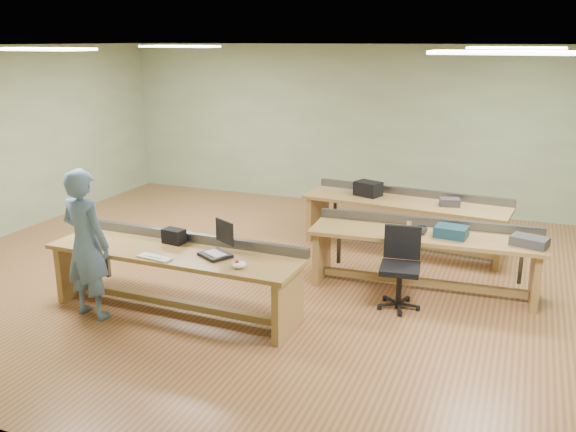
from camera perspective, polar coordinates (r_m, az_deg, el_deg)
The scene contains 21 objects.
floor at distance 8.25m, azimuth 0.39°, elevation -5.71°, with size 10.00×10.00×0.00m, color #965D39.
ceiling at distance 7.65m, azimuth 0.43°, elevation 15.62°, with size 10.00×10.00×0.00m, color silver.
wall_back at distance 11.58m, azimuth 7.72°, elevation 8.23°, with size 10.00×0.04×3.00m, color #96B186.
wall_front at distance 4.47m, azimuth -18.71°, elevation -5.36°, with size 10.00×0.04×3.00m, color #96B186.
fluor_panels at distance 7.65m, azimuth 0.43°, elevation 15.40°, with size 6.20×3.50×0.03m.
workbench_front at distance 7.20m, azimuth -10.40°, elevation -4.55°, with size 3.05×0.86×0.86m.
workbench_mid at distance 7.88m, azimuth 12.63°, elevation -2.87°, with size 2.89×0.93×0.86m.
workbench_back at distance 9.37m, azimuth 10.90°, elevation 0.33°, with size 3.11×1.09×0.86m.
person at distance 7.21m, azimuth -18.36°, elevation -2.49°, with size 0.63×0.42×1.74m, color slate.
laptop_base at distance 6.84m, azimuth -6.82°, elevation -3.64°, with size 0.33×0.27×0.04m, color black.
laptop_screen at distance 6.83m, azimuth -5.96°, elevation -1.48°, with size 0.33×0.02×0.26m, color black.
keyboard at distance 6.89m, azimuth -12.38°, elevation -3.84°, with size 0.41×0.14×0.02m, color beige.
trackball_mouse at distance 6.48m, azimuth -4.58°, elevation -4.56°, with size 0.14×0.17×0.07m, color white.
camera_bag at distance 7.34m, azimuth -10.63°, elevation -1.87°, with size 0.25×0.16×0.17m, color black.
task_chair at distance 7.37m, azimuth 10.40°, elevation -5.79°, with size 0.58×0.58×0.96m.
parts_bin_teal at distance 7.71m, azimuth 15.04°, elevation -1.42°, with size 0.38×0.29×0.13m, color #133140.
parts_bin_grey at distance 7.67m, azimuth 21.67°, elevation -2.21°, with size 0.41×0.26×0.11m, color #313134.
mug at distance 7.73m, azimuth 12.42°, elevation -1.30°, with size 0.13×0.13×0.10m, color #313134.
drinks_can at distance 7.88m, azimuth 11.27°, elevation -0.89°, with size 0.06×0.06×0.11m, color silver.
storage_box_back at distance 9.49m, azimuth 7.50°, elevation 2.55°, with size 0.38×0.27×0.22m, color black.
tray_back at distance 9.14m, azimuth 14.90°, elevation 1.26°, with size 0.28×0.20×0.11m, color #313134.
Camera 1 is at (2.79, -7.12, 3.08)m, focal length 38.00 mm.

